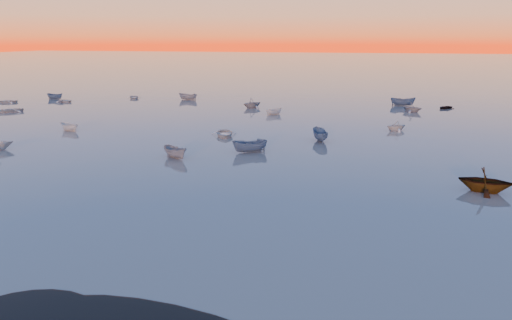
% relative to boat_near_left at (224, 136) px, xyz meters
% --- Properties ---
extents(ground, '(600.00, 600.00, 0.00)m').
position_rel_boat_near_left_xyz_m(ground, '(6.12, 55.61, 0.00)').
color(ground, '#6B6259').
rests_on(ground, ground).
extents(moored_fleet, '(124.00, 58.00, 1.20)m').
position_rel_boat_near_left_xyz_m(moored_fleet, '(6.12, 8.61, 0.00)').
color(moored_fleet, beige).
rests_on(moored_fleet, ground).
extents(boat_near_left, '(4.80, 3.29, 1.11)m').
position_rel_boat_near_left_xyz_m(boat_near_left, '(0.00, 0.00, 0.00)').
color(boat_near_left, beige).
rests_on(boat_near_left, ground).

